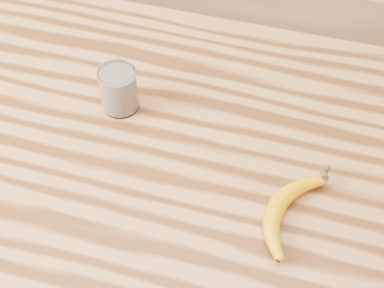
# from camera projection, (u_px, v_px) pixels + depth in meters

# --- Properties ---
(table) EXTENTS (1.20, 0.80, 0.90)m
(table) POSITION_uv_depth(u_px,v_px,m) (129.00, 164.00, 1.17)
(table) COLOR #B0733E
(table) RESTS_ON ground
(smoothie_glass) EXTENTS (0.08, 0.08, 0.09)m
(smoothie_glass) POSITION_uv_depth(u_px,v_px,m) (119.00, 90.00, 1.07)
(smoothie_glass) COLOR white
(smoothie_glass) RESTS_ON table
(banana) EXTENTS (0.16, 0.28, 0.03)m
(banana) POSITION_uv_depth(u_px,v_px,m) (277.00, 206.00, 0.92)
(banana) COLOR #D99900
(banana) RESTS_ON table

